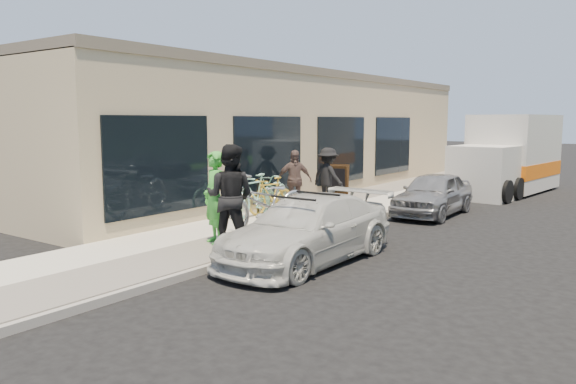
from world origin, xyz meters
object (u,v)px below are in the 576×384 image
Objects in this scene: moving_truck at (509,158)px; cruiser_bike_a at (255,195)px; sandwich_board at (338,181)px; sedan_silver at (433,194)px; bystander_b at (294,180)px; woman_rider at (215,198)px; cruiser_bike_b at (274,191)px; bystander_a at (328,176)px; man_standing at (230,197)px; cruiser_bike_c at (271,195)px; bike_rack at (263,191)px; tandem_bike at (265,202)px; sedan_white at (307,230)px.

moving_truck is 3.23× the size of cruiser_bike_a.
sandwich_board is 0.29× the size of sedan_silver.
bystander_b is at bearing -144.75° from sedan_silver.
cruiser_bike_a is at bearing -110.19° from sandwich_board.
sedan_silver is 6.89m from woman_rider.
cruiser_bike_b is 1.76m from bystander_a.
woman_rider is at bearing -94.97° from moving_truck.
man_standing is (-1.39, -6.75, 0.56)m from sedan_silver.
cruiser_bike_c is at bearing -75.18° from cruiser_bike_b.
moving_truck is (3.77, 5.53, 0.56)m from sandwich_board.
cruiser_bike_c is 0.96× the size of bystander_a.
bike_rack is at bearing 108.83° from cruiser_bike_a.
sandwich_board is at bearing -119.13° from moving_truck.
moving_truck reaches higher than bystander_a.
sedan_silver is 3.83m from bystander_b.
moving_truck is 3.16× the size of woman_rider.
cruiser_bike_a is 1.10× the size of bystander_b.
tandem_bike is 4.36m from bystander_a.
sandwich_board is at bearing 117.78° from sedan_white.
sandwich_board is at bearing 52.61° from bystander_b.
bystander_a is at bearing 36.37° from bystander_b.
man_standing is at bearing 9.60° from woman_rider.
tandem_bike reaches higher than sedan_white.
bike_rack is 0.90× the size of sandwich_board.
moving_truck is at bearing 104.79° from woman_rider.
moving_truck is 3.51× the size of bystander_a.
bystander_b is (0.25, 1.38, 0.28)m from cruiser_bike_a.
man_standing is 4.75m from bystander_b.
sedan_white is 2.33× the size of cruiser_bike_a.
moving_truck is at bearing 89.79° from sedan_white.
sedan_silver is 2.99m from bystander_a.
man_standing is (2.03, -7.42, 0.48)m from sandwich_board.
cruiser_bike_a is (0.13, -4.35, 0.02)m from sandwich_board.
bystander_a reaches higher than cruiser_bike_a.
cruiser_bike_c is 0.97× the size of bystander_b.
tandem_bike is at bearing -95.58° from moving_truck.
sandwich_board is 1.72m from bystander_a.
bike_rack is 0.56× the size of bystander_a.
moving_truck reaches higher than man_standing.
cruiser_bike_c is (-1.83, 3.65, -0.52)m from man_standing.
cruiser_bike_a is (-3.35, 2.58, 0.09)m from sedan_white.
woman_rider is (-1.93, -6.60, 0.48)m from sedan_silver.
sedan_white is 2.07m from woman_rider.
cruiser_bike_a is at bearing 91.86° from bystander_a.
bike_rack is at bearing 138.83° from sedan_white.
bike_rack is at bearing -80.67° from man_standing.
sedan_silver is at bearing -88.11° from moving_truck.
sandwich_board is 0.54× the size of cruiser_bike_b.
sandwich_board is 7.43m from woman_rider.
bystander_b is at bearing 129.15° from sedan_white.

